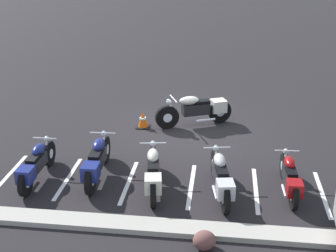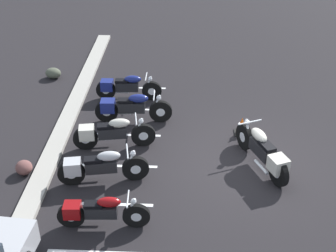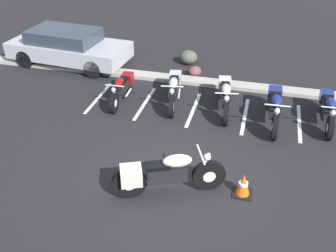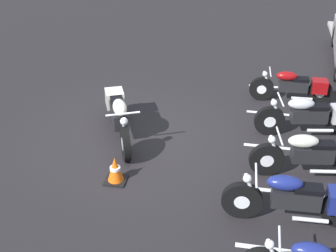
% 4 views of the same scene
% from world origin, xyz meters
% --- Properties ---
extents(ground, '(60.00, 60.00, 0.00)m').
position_xyz_m(ground, '(0.00, 0.00, 0.00)').
color(ground, black).
extents(motorcycle_cream_featured, '(2.30, 1.17, 0.96)m').
position_xyz_m(motorcycle_cream_featured, '(-0.12, -0.51, 0.51)').
color(motorcycle_cream_featured, black).
rests_on(motorcycle_cream_featured, ground).
extents(parked_bike_0, '(0.57, 2.03, 0.80)m').
position_xyz_m(parked_bike_0, '(-2.46, 3.34, 0.42)').
color(parked_bike_0, black).
rests_on(parked_bike_0, ground).
extents(parked_bike_1, '(0.75, 2.23, 0.88)m').
position_xyz_m(parked_bike_1, '(-0.90, 3.60, 0.47)').
color(parked_bike_1, black).
rests_on(parked_bike_1, ground).
extents(parked_bike_2, '(0.73, 2.25, 0.89)m').
position_xyz_m(parked_bike_2, '(0.65, 3.55, 0.47)').
color(parked_bike_2, black).
rests_on(parked_bike_2, ground).
extents(parked_bike_3, '(0.65, 2.31, 0.91)m').
position_xyz_m(parked_bike_3, '(2.07, 3.18, 0.48)').
color(parked_bike_3, black).
rests_on(parked_bike_3, ground).
extents(traffic_cone, '(0.40, 0.40, 0.53)m').
position_xyz_m(traffic_cone, '(1.53, -0.12, 0.24)').
color(traffic_cone, black).
rests_on(traffic_cone, ground).
extents(stall_line_0, '(0.10, 2.10, 0.00)m').
position_xyz_m(stall_line_0, '(-3.24, 3.26, 0.00)').
color(stall_line_0, white).
rests_on(stall_line_0, ground).
extents(stall_line_1, '(0.10, 2.10, 0.00)m').
position_xyz_m(stall_line_1, '(-1.73, 3.26, 0.00)').
color(stall_line_1, white).
rests_on(stall_line_1, ground).
extents(stall_line_2, '(0.10, 2.10, 0.00)m').
position_xyz_m(stall_line_2, '(-0.22, 3.26, 0.00)').
color(stall_line_2, white).
rests_on(stall_line_2, ground).
extents(stall_line_3, '(0.10, 2.10, 0.00)m').
position_xyz_m(stall_line_3, '(1.29, 3.26, 0.00)').
color(stall_line_3, white).
rests_on(stall_line_3, ground).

